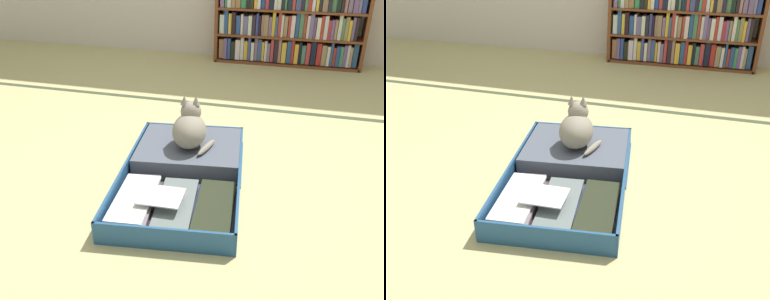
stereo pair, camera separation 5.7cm
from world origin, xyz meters
TOP-DOWN VIEW (x-y plane):
  - ground_plane at (0.00, 0.00)m, footprint 10.00×10.00m
  - tatami_border at (0.00, 1.05)m, footprint 4.80×0.05m
  - bookshelf at (0.38, 2.26)m, footprint 1.35×0.24m
  - open_suitcase at (0.01, 0.04)m, footprint 0.70×1.05m
  - black_cat at (0.01, 0.19)m, footprint 0.24×0.28m

SIDE VIEW (x-z plane):
  - ground_plane at x=0.00m, z-range 0.00..0.00m
  - tatami_border at x=0.00m, z-range 0.00..0.00m
  - open_suitcase at x=0.01m, z-range -0.01..0.10m
  - black_cat at x=0.01m, z-range 0.07..0.34m
  - bookshelf at x=0.38m, z-range -0.01..0.75m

